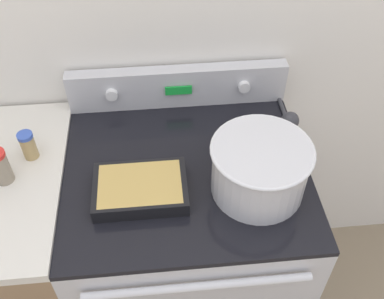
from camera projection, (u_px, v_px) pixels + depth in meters
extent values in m
cube|color=silver|center=(175.00, 13.00, 1.40)|extent=(8.00, 0.05, 2.50)
cube|color=#BCBCC1|center=(187.00, 251.00, 1.71)|extent=(0.74, 0.67, 0.92)
cube|color=black|center=(186.00, 170.00, 1.38)|extent=(0.74, 0.67, 0.02)
cylinder|color=silver|center=(198.00, 287.00, 1.18)|extent=(0.61, 0.02, 0.02)
cube|color=#BCBCC1|center=(178.00, 86.00, 1.53)|extent=(0.74, 0.05, 0.14)
cylinder|color=white|center=(112.00, 95.00, 1.49)|extent=(0.04, 0.02, 0.04)
cylinder|color=white|center=(244.00, 87.00, 1.52)|extent=(0.04, 0.02, 0.04)
cube|color=green|center=(179.00, 90.00, 1.51)|extent=(0.09, 0.01, 0.03)
cube|color=#896B4C|center=(27.00, 265.00, 1.67)|extent=(0.46, 0.67, 0.92)
cylinder|color=silver|center=(259.00, 169.00, 1.26)|extent=(0.27, 0.27, 0.16)
torus|color=silver|center=(263.00, 150.00, 1.20)|extent=(0.28, 0.28, 0.01)
cylinder|color=beige|center=(262.00, 153.00, 1.21)|extent=(0.25, 0.25, 0.02)
cube|color=black|center=(140.00, 189.00, 1.28)|extent=(0.27, 0.18, 0.05)
cube|color=tan|center=(140.00, 186.00, 1.28)|extent=(0.24, 0.16, 0.03)
cylinder|color=#333338|center=(281.00, 104.00, 1.57)|extent=(0.01, 0.23, 0.01)
sphere|color=#333338|center=(290.00, 121.00, 1.48)|extent=(0.06, 0.06, 0.06)
cylinder|color=tan|center=(29.00, 147.00, 1.36)|extent=(0.04, 0.04, 0.08)
cylinder|color=#3856B7|center=(25.00, 136.00, 1.33)|extent=(0.05, 0.05, 0.01)
cylinder|color=gray|center=(1.00, 168.00, 1.29)|extent=(0.05, 0.05, 0.10)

